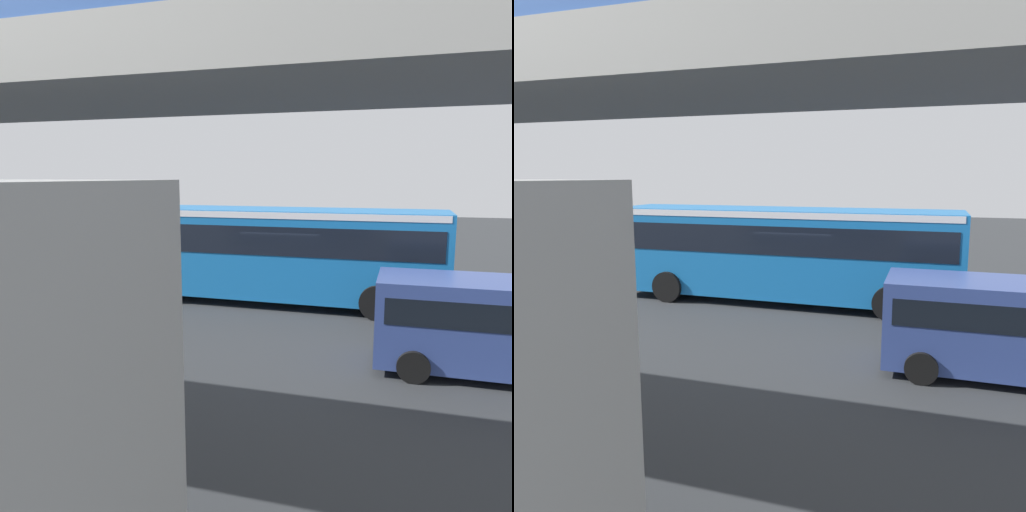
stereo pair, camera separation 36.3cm
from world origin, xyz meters
The scene contains 9 objects.
ground centered at (0.00, 0.00, 0.00)m, with size 80.00×80.00×0.00m, color #2D3033.
city_bus centered at (0.69, -0.10, 1.88)m, with size 11.54×2.85×3.15m.
parked_van centered at (-5.57, 4.67, 1.18)m, with size 4.80×2.17×2.05m.
pedestrian centered at (5.36, -3.32, 0.89)m, with size 0.38×0.38×1.79m.
traffic_sign centered at (-4.60, -4.49, 1.89)m, with size 0.08×0.60×2.80m.
lane_dash_leftmost centered at (-4.00, -2.42, 0.00)m, with size 2.00×0.20×0.01m, color silver.
lane_dash_left centered at (0.00, -2.42, 0.00)m, with size 2.00×0.20×0.01m, color silver.
lane_dash_centre centered at (4.00, -2.42, 0.00)m, with size 2.00×0.20×0.01m, color silver.
pedestrian_overpass centered at (0.00, 11.11, 4.91)m, with size 31.29×2.60×6.59m.
Camera 2 is at (-4.03, 15.83, 4.22)m, focal length 35.01 mm.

